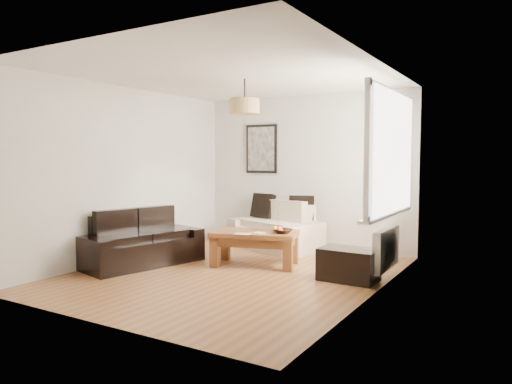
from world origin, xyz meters
The scene contains 21 objects.
floor centered at (0.00, 0.00, 0.00)m, with size 4.50×4.50×0.00m, color brown.
ceiling centered at (0.00, 0.00, 2.60)m, with size 3.80×4.50×0.00m, color white, non-canonical shape.
wall_back centered at (0.00, 2.25, 1.30)m, with size 3.80×0.04×2.60m, color silver, non-canonical shape.
wall_front centered at (0.00, -2.25, 1.30)m, with size 3.80×0.04×2.60m, color silver, non-canonical shape.
wall_left centered at (-1.90, 0.00, 1.30)m, with size 0.04×4.50×2.60m, color silver, non-canonical shape.
wall_right centered at (1.90, 0.00, 1.30)m, with size 0.04×4.50×2.60m, color silver, non-canonical shape.
window_bay centered at (1.86, 0.80, 1.60)m, with size 0.14×1.90×1.60m, color white, non-canonical shape.
radiator centered at (1.82, 0.80, 0.38)m, with size 0.10×0.90×0.52m, color white.
poster centered at (-0.85, 2.22, 1.70)m, with size 0.62×0.04×0.87m, color black, non-canonical shape.
pendant_shade centered at (0.00, 0.30, 2.23)m, with size 0.40×0.40×0.20m, color tan.
loveseat_cream centered at (-0.33, 1.78, 0.38)m, with size 1.53×0.84×0.76m, color #BAA995, non-canonical shape.
sofa_leather centered at (-1.43, -0.23, 0.36)m, with size 1.69×0.82×0.73m, color black, non-canonical shape.
coffee_table centered at (0.01, 0.56, 0.24)m, with size 1.20×0.65×0.49m, color brown, non-canonical shape.
ottoman centered at (1.45, 0.43, 0.20)m, with size 0.70×0.45×0.40m, color black.
cushion_left centered at (-0.67, 1.97, 0.70)m, with size 0.42×0.13×0.42m, color black.
cushion_right centered at (0.07, 1.97, 0.70)m, with size 0.41×0.13×0.41m, color black.
fruit_bowl centered at (0.44, 0.59, 0.52)m, with size 0.25×0.25×0.06m, color black.
orange_a centered at (0.28, 0.64, 0.53)m, with size 0.06×0.06×0.06m, color orange.
orange_b centered at (0.36, 0.64, 0.53)m, with size 0.09×0.09×0.09m, color #E04F12.
orange_c centered at (0.27, 0.68, 0.53)m, with size 0.08×0.08×0.08m, color orange.
papers centered at (-0.02, 0.27, 0.49)m, with size 0.22×0.16×0.01m, color beige.
Camera 1 is at (3.44, -5.18, 1.52)m, focal length 33.26 mm.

